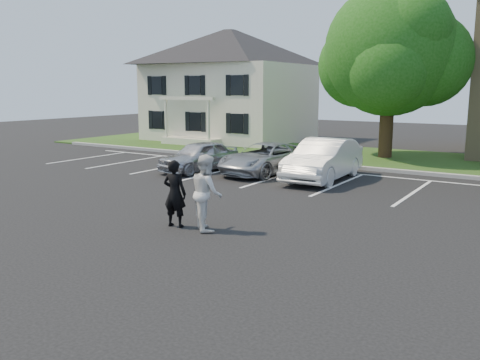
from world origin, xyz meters
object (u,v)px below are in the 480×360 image
object	(u,v)px
car_silver_west	(199,156)
tree	(392,54)
man_black_suit	(175,194)
car_silver_minivan	(265,158)
house	(230,85)
man_white_shirt	(207,192)
car_white_sedan	(323,160)

from	to	relation	value
car_silver_west	tree	bearing A→B (deg)	65.23
man_black_suit	car_silver_minivan	distance (m)	8.95
man_black_suit	car_silver_minivan	bearing A→B (deg)	-84.96
man_black_suit	car_silver_west	world-z (taller)	man_black_suit
house	man_white_shirt	bearing A→B (deg)	-57.72
house	car_silver_minivan	size ratio (longest dim) A/B	2.18
car_white_sedan	tree	bearing A→B (deg)	85.36
tree	man_white_shirt	bearing A→B (deg)	-89.66
man_white_shirt	car_silver_west	world-z (taller)	man_white_shirt
car_white_sedan	man_black_suit	bearing A→B (deg)	-95.93
man_white_shirt	car_white_sedan	distance (m)	8.37
car_silver_west	man_black_suit	bearing A→B (deg)	-47.99
tree	car_white_sedan	bearing A→B (deg)	-92.04
man_black_suit	car_silver_west	xyz separation A→B (m)	(-4.99, 7.65, -0.22)
man_black_suit	car_silver_west	bearing A→B (deg)	-66.25
house	car_silver_west	world-z (taller)	house
car_silver_minivan	car_white_sedan	world-z (taller)	car_white_sedan
house	car_white_sedan	size ratio (longest dim) A/B	2.07
tree	car_white_sedan	distance (m)	8.94
car_silver_minivan	house	bearing A→B (deg)	136.16
house	tree	bearing A→B (deg)	-16.43
car_silver_minivan	man_white_shirt	bearing A→B (deg)	-63.35
man_black_suit	car_white_sedan	world-z (taller)	man_black_suit
tree	man_white_shirt	size ratio (longest dim) A/B	4.47
car_silver_minivan	car_white_sedan	size ratio (longest dim) A/B	0.95
house	car_silver_minivan	distance (m)	14.99
house	tree	distance (m)	12.97
man_white_shirt	car_silver_west	xyz separation A→B (m)	(-5.86, 7.41, -0.31)
house	man_black_suit	world-z (taller)	house
house	car_white_sedan	distance (m)	16.84
tree	car_silver_minivan	world-z (taller)	tree
house	car_white_sedan	bearing A→B (deg)	-43.22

